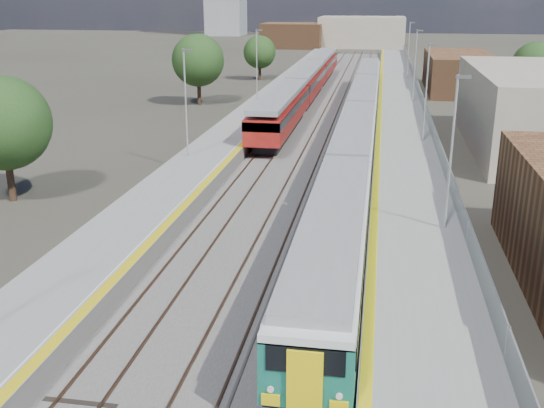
# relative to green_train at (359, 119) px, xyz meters

# --- Properties ---
(ground) EXTENTS (320.00, 320.00, 0.00)m
(ground) POSITION_rel_green_train_xyz_m (-1.50, 5.55, -2.12)
(ground) COLOR #47443A
(ground) RESTS_ON ground
(ballast_bed) EXTENTS (10.50, 155.00, 0.06)m
(ballast_bed) POSITION_rel_green_train_xyz_m (-3.75, 8.05, -2.09)
(ballast_bed) COLOR #565451
(ballast_bed) RESTS_ON ground
(tracks) EXTENTS (8.96, 160.00, 0.17)m
(tracks) POSITION_rel_green_train_xyz_m (-3.15, 9.73, -2.01)
(tracks) COLOR #4C3323
(tracks) RESTS_ON ground
(platform_right) EXTENTS (4.70, 155.00, 8.52)m
(platform_right) POSITION_rel_green_train_xyz_m (3.78, 8.04, -1.58)
(platform_right) COLOR slate
(platform_right) RESTS_ON ground
(platform_left) EXTENTS (4.30, 155.00, 8.52)m
(platform_left) POSITION_rel_green_train_xyz_m (-10.55, 8.04, -1.60)
(platform_left) COLOR slate
(platform_left) RESTS_ON ground
(buildings) EXTENTS (72.00, 185.50, 40.00)m
(buildings) POSITION_rel_green_train_xyz_m (-19.62, 94.15, 8.58)
(buildings) COLOR brown
(buildings) RESTS_ON ground
(green_train) EXTENTS (2.73, 76.18, 3.01)m
(green_train) POSITION_rel_green_train_xyz_m (0.00, 0.00, 0.00)
(green_train) COLOR black
(green_train) RESTS_ON ground
(red_train) EXTENTS (2.92, 59.17, 3.68)m
(red_train) POSITION_rel_green_train_xyz_m (-7.00, 22.38, 0.06)
(red_train) COLOR black
(red_train) RESTS_ON ground
(tree_a) EXTENTS (5.61, 5.61, 7.61)m
(tree_a) POSITION_rel_green_train_xyz_m (-20.22, -19.12, 2.67)
(tree_a) COLOR #382619
(tree_a) RESTS_ON ground
(tree_b) EXTENTS (5.85, 5.85, 7.93)m
(tree_b) POSITION_rel_green_train_xyz_m (-18.74, 17.26, 2.87)
(tree_b) COLOR #382619
(tree_b) RESTS_ON ground
(tree_c) EXTENTS (4.72, 4.72, 6.39)m
(tree_c) POSITION_rel_green_train_xyz_m (-16.04, 40.16, 1.90)
(tree_c) COLOR #382619
(tree_c) RESTS_ON ground
(tree_d) EXTENTS (5.09, 5.09, 6.90)m
(tree_d) POSITION_rel_green_train_xyz_m (18.95, 25.50, 2.22)
(tree_d) COLOR #382619
(tree_d) RESTS_ON ground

